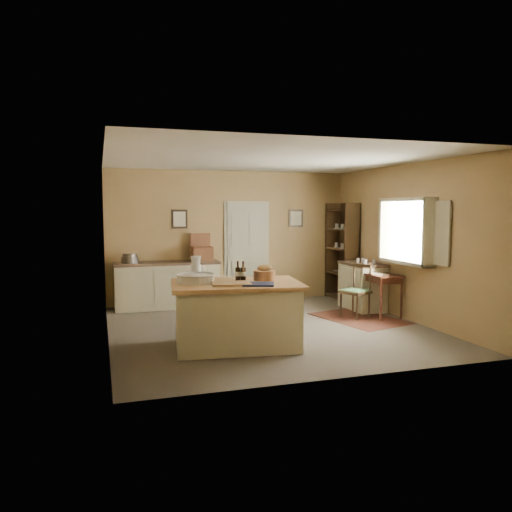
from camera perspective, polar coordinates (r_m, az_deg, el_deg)
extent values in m
plane|color=#5F5548|center=(8.14, 1.55, -8.26)|extent=(5.00, 5.00, 0.00)
cube|color=#97794F|center=(10.32, -2.96, 2.22)|extent=(5.00, 0.10, 2.70)
cube|color=#97794F|center=(5.64, 9.89, -0.52)|extent=(5.00, 0.10, 2.70)
cube|color=#97794F|center=(7.50, -16.79, 0.79)|extent=(0.10, 5.00, 2.70)
cube|color=#97794F|center=(9.06, 16.70, 1.55)|extent=(0.10, 5.00, 2.70)
plane|color=silver|center=(7.95, 1.60, 11.01)|extent=(5.00, 5.00, 0.00)
cube|color=#A7A58E|center=(10.41, -1.04, 0.62)|extent=(0.97, 0.06, 2.11)
cube|color=black|center=(10.08, -8.75, 4.19)|extent=(0.32, 0.02, 0.38)
cube|color=beige|center=(10.07, -8.73, 4.19)|extent=(0.24, 0.01, 0.30)
cube|color=black|center=(10.75, 4.58, 4.31)|extent=(0.32, 0.02, 0.38)
cube|color=beige|center=(10.73, 4.61, 4.31)|extent=(0.24, 0.01, 0.30)
cube|color=#B4B08E|center=(8.85, 16.70, -0.68)|extent=(0.25, 1.32, 0.06)
cube|color=#B4B08E|center=(8.81, 16.89, 6.19)|extent=(0.25, 1.32, 0.06)
cube|color=white|center=(8.88, 17.43, 2.75)|extent=(0.01, 1.20, 1.00)
cube|color=#B4B08E|center=(8.20, 20.51, 2.45)|extent=(0.04, 0.35, 1.00)
cube|color=#B4B08E|center=(9.55, 14.44, 3.00)|extent=(0.04, 0.35, 1.00)
cube|color=#B4B08E|center=(7.00, -2.26, -6.96)|extent=(1.77, 1.23, 0.85)
cube|color=#A16C45|center=(6.92, -2.28, -3.27)|extent=(1.91, 1.37, 0.06)
cylinder|color=white|center=(6.92, -6.93, -2.59)|extent=(0.52, 0.52, 0.11)
cube|color=#A16C45|center=(6.69, -2.86, -3.19)|extent=(0.56, 0.42, 0.03)
cube|color=black|center=(6.66, 0.28, -3.24)|extent=(0.50, 0.45, 0.02)
cylinder|color=#915934|center=(7.10, 0.96, -2.23)|extent=(0.31, 0.31, 0.14)
cylinder|color=black|center=(6.96, -2.08, -1.77)|extent=(0.07, 0.07, 0.29)
cylinder|color=black|center=(6.96, -1.47, -1.77)|extent=(0.07, 0.07, 0.29)
cube|color=#B4B08E|center=(9.87, -10.11, -3.41)|extent=(1.99, 0.55, 0.85)
cube|color=#332319|center=(9.81, -10.16, -0.81)|extent=(2.03, 0.58, 0.05)
cube|color=#542E1A|center=(9.91, -6.18, 0.26)|extent=(0.40, 0.30, 0.28)
cylinder|color=#59544F|center=(9.74, -14.23, -0.26)|extent=(0.34, 0.34, 0.18)
cube|color=#431F13|center=(9.02, 11.77, -6.99)|extent=(1.44, 1.81, 0.01)
cube|color=#321710|center=(9.19, 14.05, -2.09)|extent=(0.49, 0.80, 0.03)
cube|color=#321710|center=(9.20, 14.04, -2.52)|extent=(0.43, 0.74, 0.10)
cube|color=silver|center=(9.17, 13.79, -1.99)|extent=(0.22, 0.30, 0.01)
cylinder|color=black|center=(9.43, 13.87, -1.65)|extent=(0.05, 0.05, 0.05)
cylinder|color=#321710|center=(8.84, 14.08, -4.94)|extent=(0.04, 0.04, 0.72)
cylinder|color=#321710|center=(9.06, 16.29, -4.75)|extent=(0.04, 0.04, 0.72)
cylinder|color=#321710|center=(9.46, 11.80, -4.22)|extent=(0.04, 0.04, 0.72)
cylinder|color=#321710|center=(9.66, 13.92, -4.07)|extent=(0.04, 0.04, 0.72)
cube|color=#B4B08E|center=(9.79, 12.04, -3.52)|extent=(0.53, 0.97, 0.85)
cube|color=#332319|center=(9.73, 12.09, -0.90)|extent=(0.56, 1.01, 0.05)
cylinder|color=silver|center=(9.58, 12.37, -0.58)|extent=(0.23, 0.23, 0.09)
cube|color=#2F2012|center=(10.32, 10.91, 0.30)|extent=(0.35, 0.04, 2.04)
cube|color=#2F2012|center=(11.10, 8.75, 0.69)|extent=(0.35, 0.04, 2.04)
cube|color=#2F2012|center=(10.78, 10.57, 0.52)|extent=(0.02, 0.92, 2.04)
cube|color=#2F2012|center=(10.83, 9.71, -4.62)|extent=(0.35, 0.88, 0.03)
cube|color=#2F2012|center=(10.75, 9.75, -1.94)|extent=(0.35, 0.88, 0.03)
cube|color=#2F2012|center=(10.70, 9.80, 0.78)|extent=(0.35, 0.88, 0.03)
cube|color=#2F2012|center=(10.68, 9.83, 2.96)|extent=(0.35, 0.88, 0.03)
cube|color=#2F2012|center=(10.67, 9.87, 5.16)|extent=(0.35, 0.88, 0.03)
cylinder|color=white|center=(10.70, 9.80, 1.10)|extent=(0.12, 0.12, 0.11)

